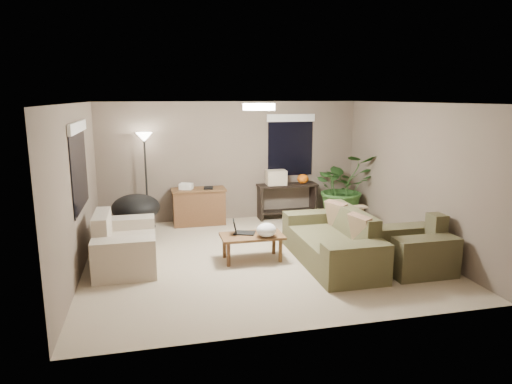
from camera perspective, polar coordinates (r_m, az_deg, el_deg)
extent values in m
plane|color=tan|center=(7.63, 0.35, -8.04)|extent=(5.50, 5.50, 0.00)
plane|color=white|center=(7.18, 0.37, 11.08)|extent=(5.50, 5.50, 0.00)
plane|color=#6C5F4F|center=(9.72, -3.09, 3.86)|extent=(5.50, 0.00, 5.50)
plane|color=#6C5F4F|center=(4.97, 7.12, -3.96)|extent=(5.50, 0.00, 5.50)
plane|color=#6C5F4F|center=(7.19, -21.49, 0.22)|extent=(0.00, 5.00, 5.00)
plane|color=#6C5F4F|center=(8.37, 19.00, 1.94)|extent=(0.00, 5.00, 5.00)
cube|color=brown|center=(7.40, 9.28, -7.11)|extent=(0.95, 1.48, 0.42)
cube|color=#444229|center=(7.42, 12.00, -3.74)|extent=(0.22, 1.48, 0.43)
cube|color=brown|center=(6.58, 12.38, -8.84)|extent=(0.95, 0.36, 0.60)
cube|color=brown|center=(8.19, 6.86, -4.52)|extent=(0.95, 0.36, 0.60)
cube|color=#8C7251|center=(7.00, 13.08, -4.60)|extent=(0.32, 0.49, 0.47)
cube|color=#8C7251|center=(7.79, 10.18, -2.82)|extent=(0.37, 0.50, 0.47)
cube|color=beige|center=(7.51, -15.88, -7.15)|extent=(0.90, 0.88, 0.42)
cube|color=beige|center=(7.41, -18.69, -4.13)|extent=(0.22, 0.88, 0.43)
cube|color=beige|center=(6.89, -16.14, -8.09)|extent=(0.90, 0.36, 0.60)
cube|color=beige|center=(8.07, -15.73, -5.14)|extent=(0.90, 0.36, 0.60)
cube|color=#49442C|center=(7.42, 19.02, -7.59)|extent=(0.95, 0.28, 0.42)
cube|color=brown|center=(7.49, 21.61, -4.19)|extent=(0.22, 0.28, 0.43)
cube|color=#4A452C|center=(7.13, 20.43, -7.70)|extent=(0.95, 0.36, 0.60)
cube|color=#4C472E|center=(7.64, 17.80, -6.22)|extent=(0.95, 0.36, 0.60)
cube|color=brown|center=(7.35, -0.50, -5.52)|extent=(1.00, 0.55, 0.04)
cylinder|color=brown|center=(7.16, -3.46, -7.81)|extent=(0.06, 0.06, 0.38)
cylinder|color=brown|center=(7.34, 3.07, -7.31)|extent=(0.06, 0.06, 0.38)
cylinder|color=brown|center=(7.53, -3.98, -6.81)|extent=(0.06, 0.06, 0.38)
cylinder|color=brown|center=(7.70, 2.24, -6.37)|extent=(0.06, 0.06, 0.38)
cube|color=black|center=(7.42, -1.43, -5.14)|extent=(0.39, 0.34, 0.02)
cube|color=black|center=(7.36, -2.66, -4.33)|extent=(0.10, 0.24, 0.22)
ellipsoid|color=white|center=(7.22, 1.31, -4.77)|extent=(0.33, 0.30, 0.22)
cube|color=brown|center=(9.48, -7.14, -1.93)|extent=(1.05, 0.45, 0.71)
cube|color=brown|center=(9.40, -7.20, 0.29)|extent=(1.10, 0.50, 0.04)
cube|color=silver|center=(9.36, -8.74, 0.70)|extent=(0.31, 0.28, 0.12)
cube|color=black|center=(9.36, -5.96, 0.53)|extent=(0.21, 0.25, 0.04)
cube|color=black|center=(9.84, 3.94, 0.88)|extent=(1.30, 0.40, 0.04)
cube|color=black|center=(9.76, 0.53, -1.44)|extent=(0.05, 0.38, 0.71)
cube|color=black|center=(10.10, 7.16, -1.07)|extent=(0.05, 0.38, 0.71)
cube|color=black|center=(9.96, 3.89, -2.40)|extent=(1.25, 0.36, 0.03)
ellipsoid|color=orange|center=(9.92, 5.88, 1.65)|extent=(0.31, 0.31, 0.20)
cube|color=beige|center=(9.73, 2.54, 1.83)|extent=(0.43, 0.33, 0.31)
cylinder|color=black|center=(8.97, -14.66, -4.37)|extent=(0.60, 0.60, 0.30)
ellipsoid|color=black|center=(8.87, -14.79, -1.89)|extent=(1.14, 1.14, 0.50)
cylinder|color=black|center=(9.53, -13.28, -4.22)|extent=(0.28, 0.28, 0.02)
cylinder|color=black|center=(9.33, -13.54, 1.04)|extent=(0.04, 0.04, 1.78)
cone|color=white|center=(9.21, -13.81, 6.67)|extent=(0.32, 0.32, 0.18)
cylinder|color=white|center=(7.18, 0.37, 10.60)|extent=(0.50, 0.50, 0.10)
imported|color=#2D5923|center=(9.86, 10.84, -0.27)|extent=(1.30, 1.44, 1.13)
cube|color=tan|center=(9.27, 12.84, -4.64)|extent=(0.32, 0.32, 0.03)
cylinder|color=tan|center=(9.20, 12.91, -3.23)|extent=(0.12, 0.12, 0.44)
cube|color=tan|center=(9.15, 12.98, -1.81)|extent=(0.22, 0.22, 0.03)
cube|color=black|center=(7.43, -21.23, 2.95)|extent=(0.01, 1.50, 1.30)
cube|color=white|center=(7.36, -21.42, 7.57)|extent=(0.05, 1.56, 0.16)
cube|color=black|center=(9.97, 4.31, 5.79)|extent=(1.00, 0.01, 1.30)
cube|color=white|center=(9.91, 4.40, 9.23)|extent=(1.06, 0.05, 0.16)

